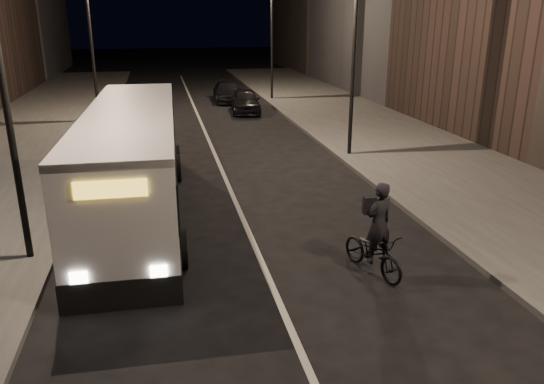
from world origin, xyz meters
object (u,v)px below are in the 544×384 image
car_near (245,101)px  car_far (227,92)px  city_bus (133,157)px  streetlight_right_mid (349,27)px  car_mid (142,98)px  streetlight_left_near (9,37)px  streetlight_right_far (268,21)px  cyclist_on_bicycle (375,244)px  streetlight_left_far (94,23)px

car_near → car_far: 4.69m
city_bus → streetlight_right_mid: bearing=31.6°
car_near → car_mid: car_near is taller
streetlight_left_near → car_far: streetlight_left_near is taller
car_near → streetlight_right_far: bearing=66.8°
streetlight_right_far → car_near: (-2.35, -4.41, -4.64)m
cyclist_on_bicycle → car_mid: (-5.79, 24.77, -0.12)m
streetlight_left_far → car_far: size_ratio=1.77×
streetlight_right_mid → streetlight_left_near: bearing=-143.1°
car_mid → streetlight_right_far: bearing=-161.7°
streetlight_left_far → streetlight_left_near: bearing=-90.0°
city_bus → car_far: bearing=76.7°
streetlight_left_near → car_near: bearing=67.0°
cyclist_on_bicycle → car_mid: cyclist_on_bicycle is taller
streetlight_left_far → car_mid: bearing=65.6°
streetlight_right_mid → car_far: (-2.85, 16.25, -4.69)m
streetlight_right_mid → car_mid: streetlight_right_mid is taller
streetlight_right_far → car_near: size_ratio=1.92×
streetlight_right_mid → streetlight_left_far: 14.62m
car_mid → streetlight_left_far: bearing=73.5°
streetlight_right_mid → streetlight_right_far: size_ratio=1.00×
city_bus → car_near: bearing=71.2°
city_bus → car_mid: 19.35m
streetlight_right_far → car_mid: streetlight_right_far is taller
streetlight_left_far → streetlight_right_far: bearing=29.4°
car_mid → car_far: bearing=-154.6°
car_mid → cyclist_on_bicycle: bearing=111.1°
streetlight_right_far → car_mid: 9.98m
streetlight_right_far → streetlight_left_near: same height
streetlight_right_mid → cyclist_on_bicycle: 11.68m
streetlight_right_mid → city_bus: size_ratio=0.68×
streetlight_right_far → streetlight_left_far: bearing=-150.6°
streetlight_right_far → car_far: bearing=175.0°
streetlight_right_far → streetlight_left_near: size_ratio=1.00×
streetlight_right_far → car_near: streetlight_right_far is taller
car_far → city_bus: bearing=-101.9°
streetlight_left_far → car_far: streetlight_left_far is taller
streetlight_left_far → city_bus: bearing=-81.5°
streetlight_left_far → car_far: (7.81, 6.25, -4.69)m
streetlight_right_mid → car_mid: (-8.66, 14.42, -4.71)m
car_mid → car_far: (5.81, 1.83, 0.01)m
streetlight_left_near → car_far: size_ratio=1.77×
car_near → city_bus: bearing=-105.3°
city_bus → car_far: size_ratio=2.60×
streetlight_left_far → cyclist_on_bicycle: streetlight_left_far is taller
streetlight_right_mid → streetlight_right_far: bearing=90.0°
car_mid → car_near: bearing=163.8°
streetlight_right_mid → car_far: bearing=100.0°
streetlight_right_mid → streetlight_right_far: 16.00m
streetlight_left_near → streetlight_left_far: 18.00m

